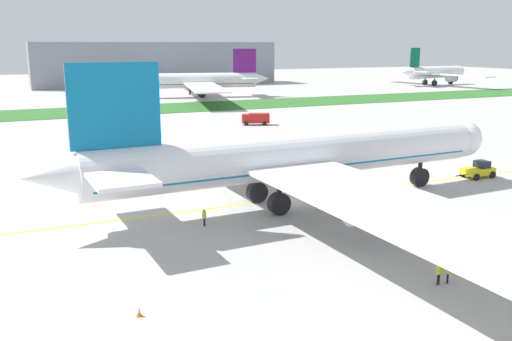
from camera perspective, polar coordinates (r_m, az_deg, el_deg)
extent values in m
plane|color=#ADAAA5|center=(61.73, 3.63, -3.30)|extent=(600.00, 600.00, 0.00)
cube|color=yellow|center=(62.88, 3.06, -2.98)|extent=(280.00, 0.36, 0.01)
cube|color=#2D6628|center=(152.33, -13.44, 6.08)|extent=(320.00, 24.00, 0.10)
cylinder|color=white|center=(60.05, 4.34, 1.58)|extent=(46.29, 6.82, 4.84)
cube|color=#0C6B9E|center=(60.22, 4.33, 0.79)|extent=(44.43, 6.35, 0.58)
sphere|color=white|center=(75.32, 20.54, 3.10)|extent=(4.60, 4.60, 4.60)
cone|color=white|center=(52.06, -20.30, -0.54)|extent=(5.50, 4.34, 4.12)
cube|color=#0C6B9E|center=(51.99, -14.35, 6.49)|extent=(8.31, 0.84, 7.75)
cube|color=white|center=(57.35, -15.98, 1.32)|extent=(5.40, 7.96, 0.34)
cube|color=white|center=(48.05, -13.82, -0.73)|extent=(5.40, 7.96, 0.34)
cube|color=white|center=(79.79, -5.65, 3.93)|extent=(11.92, 41.91, 0.39)
cube|color=white|center=(40.98, 18.26, -5.30)|extent=(11.92, 41.91, 0.39)
cylinder|color=#B7BABF|center=(72.07, -1.94, 1.84)|extent=(4.71, 2.86, 2.66)
cylinder|color=black|center=(73.03, -0.30, 1.99)|extent=(0.52, 2.81, 2.80)
cylinder|color=#B7BABF|center=(48.95, 11.66, -3.77)|extent=(4.71, 2.86, 2.66)
cylinder|color=black|center=(50.36, 13.73, -3.40)|extent=(0.52, 2.81, 2.80)
cylinder|color=black|center=(71.14, 16.53, 0.10)|extent=(0.51, 0.51, 1.88)
cylinder|color=black|center=(71.34, 16.48, -0.64)|extent=(2.34, 1.13, 2.30)
cylinder|color=black|center=(61.24, 0.10, -1.38)|extent=(0.51, 0.51, 1.88)
cylinder|color=black|center=(61.47, 0.10, -2.23)|extent=(2.34, 1.13, 2.30)
cylinder|color=black|center=(56.88, 2.39, -2.51)|extent=(0.51, 0.51, 1.88)
cylinder|color=black|center=(57.14, 2.38, -3.42)|extent=(2.34, 1.13, 2.30)
cube|color=black|center=(74.70, 20.19, 3.53)|extent=(1.85, 3.70, 0.87)
sphere|color=black|center=(55.59, -12.69, 0.84)|extent=(0.34, 0.34, 0.34)
sphere|color=black|center=(56.26, -10.03, 1.11)|extent=(0.34, 0.34, 0.34)
sphere|color=black|center=(57.06, -7.43, 1.36)|extent=(0.34, 0.34, 0.34)
sphere|color=black|center=(57.97, -4.92, 1.60)|extent=(0.34, 0.34, 0.34)
sphere|color=black|center=(58.99, -2.48, 1.83)|extent=(0.34, 0.34, 0.34)
sphere|color=black|center=(60.11, -0.13, 2.06)|extent=(0.34, 0.34, 0.34)
sphere|color=black|center=(61.33, 2.13, 2.26)|extent=(0.34, 0.34, 0.34)
sphere|color=black|center=(62.64, 4.30, 2.46)|extent=(0.34, 0.34, 0.34)
sphere|color=black|center=(64.04, 6.38, 2.65)|extent=(0.34, 0.34, 0.34)
sphere|color=black|center=(65.52, 8.37, 2.82)|extent=(0.34, 0.34, 0.34)
sphere|color=black|center=(67.08, 10.27, 2.98)|extent=(0.34, 0.34, 0.34)
sphere|color=black|center=(68.71, 12.08, 3.14)|extent=(0.34, 0.34, 0.34)
sphere|color=black|center=(70.40, 13.80, 3.28)|extent=(0.34, 0.34, 0.34)
sphere|color=black|center=(72.15, 15.45, 3.41)|extent=(0.34, 0.34, 0.34)
cube|color=yellow|center=(78.49, 21.88, -0.05)|extent=(4.28, 2.42, 0.85)
cube|color=black|center=(78.78, 22.24, 0.62)|extent=(1.58, 1.77, 0.90)
cylinder|color=black|center=(76.37, 20.36, -0.47)|extent=(1.80, 0.20, 0.12)
cylinder|color=black|center=(76.78, 21.74, -0.63)|extent=(0.91, 0.39, 0.90)
cylinder|color=black|center=(78.24, 20.53, -0.29)|extent=(0.91, 0.39, 0.90)
cylinder|color=black|center=(78.96, 23.17, -0.40)|extent=(0.91, 0.39, 0.90)
cylinder|color=black|center=(80.38, 21.97, -0.08)|extent=(0.91, 0.39, 0.90)
cylinder|color=black|center=(43.70, 19.14, -10.46)|extent=(0.11, 0.11, 0.78)
cylinder|color=#BFE519|center=(43.33, 19.22, -9.75)|extent=(0.09, 0.09, 0.50)
cylinder|color=black|center=(43.86, 19.11, -10.37)|extent=(0.11, 0.11, 0.78)
cylinder|color=#BFE519|center=(43.75, 19.15, -9.52)|extent=(0.09, 0.09, 0.50)
cube|color=#BFE519|center=(43.53, 19.19, -9.60)|extent=(0.42, 0.47, 0.55)
sphere|color=brown|center=(43.38, 19.23, -9.12)|extent=(0.21, 0.21, 0.21)
cylinder|color=black|center=(53.78, -5.38, -5.33)|extent=(0.12, 0.12, 0.84)
cylinder|color=#BFE519|center=(53.44, -5.45, -4.67)|extent=(0.10, 0.10, 0.54)
cylinder|color=black|center=(53.96, -5.30, -5.26)|extent=(0.12, 0.12, 0.84)
cylinder|color=#BFE519|center=(53.88, -5.27, -4.52)|extent=(0.10, 0.10, 0.54)
cube|color=#BFE519|center=(53.65, -5.36, -4.57)|extent=(0.47, 0.50, 0.60)
sphere|color=#8C6647|center=(53.53, -5.37, -4.13)|extent=(0.23, 0.23, 0.23)
cylinder|color=black|center=(43.14, 18.21, -10.62)|extent=(0.13, 0.13, 0.89)
cylinder|color=#BFE519|center=(42.73, 18.19, -9.80)|extent=(0.10, 0.10, 0.56)
cylinder|color=black|center=(43.31, 18.32, -10.53)|extent=(0.13, 0.13, 0.89)
cylinder|color=#BFE519|center=(43.17, 18.47, -9.58)|extent=(0.10, 0.10, 0.56)
cube|color=#BFE519|center=(42.94, 18.34, -9.65)|extent=(0.53, 0.43, 0.63)
sphere|color=#8C6647|center=(42.77, 18.38, -9.10)|extent=(0.24, 0.24, 0.24)
cube|color=#F2590C|center=(37.76, -11.91, -14.45)|extent=(0.36, 0.36, 0.03)
cone|color=#F2590C|center=(37.63, -11.93, -14.05)|extent=(0.28, 0.28, 0.55)
cylinder|color=white|center=(37.62, -11.94, -14.02)|extent=(0.17, 0.17, 0.06)
cube|color=#B21E19|center=(120.83, 0.31, 5.42)|extent=(4.91, 3.52, 2.06)
cube|color=#B21E19|center=(120.70, -1.04, 5.37)|extent=(2.33, 2.49, 1.89)
cube|color=#263347|center=(120.62, -1.43, 5.54)|extent=(0.69, 1.67, 0.83)
cylinder|color=black|center=(119.79, -1.02, 4.85)|extent=(0.95, 0.60, 0.90)
cylinder|color=black|center=(121.86, -1.06, 4.99)|extent=(0.95, 0.60, 0.90)
cylinder|color=black|center=(120.02, 0.88, 4.87)|extent=(0.95, 0.60, 0.90)
cylinder|color=black|center=(122.08, 0.81, 5.01)|extent=(0.95, 0.60, 0.90)
cylinder|color=white|center=(185.55, -6.77, 9.18)|extent=(43.29, 13.77, 4.88)
cube|color=#661472|center=(185.60, -6.76, 8.92)|extent=(41.52, 13.03, 0.59)
sphere|color=white|center=(184.87, -13.95, 8.88)|extent=(4.63, 4.63, 4.63)
cone|color=white|center=(189.18, 0.52, 9.45)|extent=(6.11, 5.17, 4.15)
cube|color=#661472|center=(187.78, -1.19, 11.25)|extent=(7.71, 2.10, 7.80)
cube|color=white|center=(183.41, -0.62, 9.46)|extent=(6.28, 8.62, 0.34)
cube|color=white|center=(192.97, -1.20, 9.62)|extent=(6.28, 8.62, 0.34)
cube|color=white|center=(164.09, -5.28, 8.53)|extent=(17.40, 40.03, 0.39)
cube|color=white|center=(207.54, -6.73, 9.40)|extent=(17.40, 40.03, 0.39)
cylinder|color=#B7BABF|center=(172.74, -6.05, 8.24)|extent=(5.09, 3.59, 2.68)
cylinder|color=black|center=(172.51, -6.82, 8.21)|extent=(0.98, 2.84, 2.82)
cylinder|color=#B7BABF|center=(198.81, -6.86, 8.82)|extent=(5.09, 3.59, 2.68)
cylinder|color=black|center=(198.62, -7.53, 8.80)|extent=(0.98, 2.84, 2.82)
cylinder|color=black|center=(185.02, -11.86, 7.94)|extent=(0.51, 0.51, 1.89)
cylinder|color=black|center=(185.10, -11.84, 7.65)|extent=(2.48, 1.50, 2.32)
cylinder|color=black|center=(183.60, -5.58, 8.11)|extent=(0.51, 0.51, 1.89)
cylinder|color=black|center=(183.68, -5.57, 7.82)|extent=(2.48, 1.50, 2.32)
cylinder|color=black|center=(188.67, -5.76, 8.24)|extent=(0.51, 0.51, 1.89)
cylinder|color=black|center=(188.75, -5.75, 7.95)|extent=(2.48, 1.50, 2.32)
cylinder|color=white|center=(251.25, 17.86, 9.61)|extent=(29.36, 8.72, 4.88)
cube|color=#055938|center=(251.29, 17.85, 9.41)|extent=(28.16, 8.18, 0.59)
sphere|color=white|center=(263.43, 20.14, 9.57)|extent=(4.63, 4.63, 4.63)
cone|color=white|center=(238.85, 15.22, 9.72)|extent=(5.87, 4.83, 4.14)
cube|color=#055938|center=(241.95, 16.05, 11.13)|extent=(5.23, 1.18, 7.80)
cube|color=white|center=(245.04, 15.03, 9.89)|extent=(4.20, 8.16, 0.34)
cube|color=white|center=(238.43, 16.74, 9.71)|extent=(4.20, 8.16, 0.34)
cube|color=white|center=(260.57, 15.04, 9.74)|extent=(9.81, 26.69, 0.39)
cube|color=white|center=(240.35, 20.44, 9.15)|extent=(9.81, 26.69, 0.39)
cylinder|color=#B7BABF|center=(257.29, 16.11, 9.32)|extent=(4.95, 3.28, 2.68)
cylinder|color=black|center=(259.00, 16.46, 9.32)|extent=(0.78, 2.84, 2.82)
cylinder|color=#B7BABF|center=(244.76, 19.46, 8.93)|extent=(4.95, 3.28, 2.68)
cylinder|color=black|center=(246.56, 19.80, 8.93)|extent=(0.78, 2.84, 2.82)
cylinder|color=black|center=(259.86, 19.42, 8.84)|extent=(0.51, 0.51, 1.89)
cylinder|color=black|center=(259.91, 19.40, 8.63)|extent=(2.43, 1.34, 2.32)
cylinder|color=black|center=(251.37, 17.02, 8.89)|extent=(0.51, 0.51, 1.89)
cylinder|color=black|center=(251.43, 17.00, 8.68)|extent=(2.43, 1.34, 2.32)
cylinder|color=black|center=(248.01, 17.91, 8.78)|extent=(0.51, 0.51, 1.89)
cylinder|color=black|center=(248.07, 17.89, 8.57)|extent=(2.43, 1.34, 2.32)
cube|color=gray|center=(243.94, -10.18, 10.76)|extent=(101.76, 20.00, 18.00)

